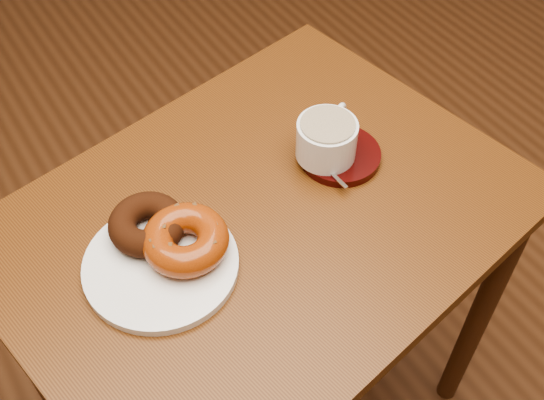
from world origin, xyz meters
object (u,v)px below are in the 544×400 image
donut_plate (161,265)px  saucer (340,155)px  cafe_table (262,259)px  coffee_cup (327,138)px

donut_plate → saucer: bearing=6.2°
cafe_table → saucer: (0.17, 0.03, 0.12)m
saucer → coffee_cup: 0.05m
cafe_table → coffee_cup: 0.23m
saucer → coffee_cup: size_ratio=1.12×
cafe_table → saucer: bearing=-0.1°
cafe_table → coffee_cup: bearing=5.0°
coffee_cup → cafe_table: bearing=162.3°
donut_plate → coffee_cup: size_ratio=1.88×
cafe_table → coffee_cup: size_ratio=7.49×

